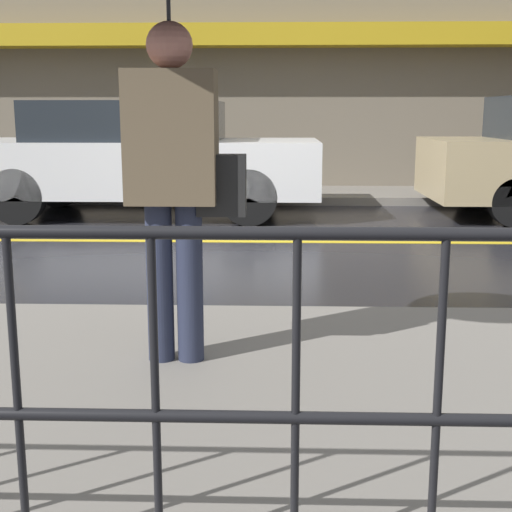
% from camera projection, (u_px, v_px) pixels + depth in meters
% --- Properties ---
extents(ground_plane, '(80.00, 80.00, 0.00)m').
position_uv_depth(ground_plane, '(247.00, 242.00, 7.69)').
color(ground_plane, black).
extents(sidewalk_near, '(28.00, 2.93, 0.12)m').
position_uv_depth(sidewalk_near, '(204.00, 403.00, 3.27)').
color(sidewalk_near, slate).
rests_on(sidewalk_near, ground_plane).
extents(sidewalk_far, '(28.00, 1.75, 0.12)m').
position_uv_depth(sidewalk_far, '(258.00, 195.00, 11.52)').
color(sidewalk_far, slate).
rests_on(sidewalk_far, ground_plane).
extents(lane_marking, '(25.20, 0.12, 0.01)m').
position_uv_depth(lane_marking, '(247.00, 241.00, 7.69)').
color(lane_marking, gold).
rests_on(lane_marking, ground_plane).
extents(railing_foreground, '(12.00, 0.04, 0.96)m').
position_uv_depth(railing_foreground, '(154.00, 353.00, 1.94)').
color(railing_foreground, black).
rests_on(railing_foreground, sidewalk_near).
extents(pedestrian, '(1.16, 1.16, 2.11)m').
position_uv_depth(pedestrian, '(169.00, 10.00, 3.33)').
color(pedestrian, '#23283D').
rests_on(pedestrian, sidewalk_near).
extents(car_white, '(4.65, 1.92, 1.52)m').
position_uv_depth(car_white, '(141.00, 157.00, 9.53)').
color(car_white, silver).
rests_on(car_white, ground_plane).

